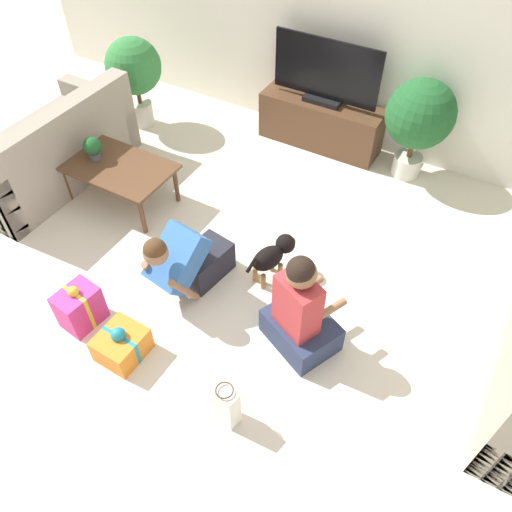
{
  "coord_description": "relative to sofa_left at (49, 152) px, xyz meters",
  "views": [
    {
      "loc": [
        1.44,
        -2.07,
        3.22
      ],
      "look_at": [
        0.16,
        0.16,
        0.45
      ],
      "focal_mm": 35.0,
      "sensor_mm": 36.0,
      "label": 1
    }
  ],
  "objects": [
    {
      "name": "sofa_left",
      "position": [
        0.0,
        0.0,
        0.0
      ],
      "size": [
        0.9,
        1.77,
        0.85
      ],
      "rotation": [
        0.0,
        0.0,
        -1.57
      ],
      "color": "gray",
      "rests_on": "ground_plane"
    },
    {
      "name": "person_sitting",
      "position": [
        3.06,
        -0.56,
        0.05
      ],
      "size": [
        0.64,
        0.6,
        0.93
      ],
      "rotation": [
        0.0,
        0.0,
        2.71
      ],
      "color": "#283351",
      "rests_on": "ground_plane"
    },
    {
      "name": "tabletop_plant",
      "position": [
        0.61,
        0.04,
        0.24
      ],
      "size": [
        0.17,
        0.17,
        0.22
      ],
      "color": "#4C4C51",
      "rests_on": "coffee_table"
    },
    {
      "name": "wall_back",
      "position": [
        2.4,
        2.15,
        1.0
      ],
      "size": [
        8.4,
        0.06,
        2.6
      ],
      "color": "white",
      "rests_on": "ground_plane"
    },
    {
      "name": "gift_bag_a",
      "position": [
        2.92,
        -1.34,
        -0.12
      ],
      "size": [
        0.2,
        0.14,
        0.38
      ],
      "rotation": [
        0.0,
        0.0,
        -0.23
      ],
      "color": "white",
      "rests_on": "ground_plane"
    },
    {
      "name": "gift_box_b",
      "position": [
        1.99,
        -1.3,
        -0.19
      ],
      "size": [
        0.32,
        0.35,
        0.3
      ],
      "rotation": [
        0.0,
        0.0,
        -0.02
      ],
      "color": "orange",
      "rests_on": "ground_plane"
    },
    {
      "name": "tv_console",
      "position": [
        2.09,
        1.89,
        -0.04
      ],
      "size": [
        1.32,
        0.39,
        0.51
      ],
      "color": "brown",
      "rests_on": "ground_plane"
    },
    {
      "name": "potted_plant_corner_left",
      "position": [
        0.15,
        1.23,
        0.36
      ],
      "size": [
        0.6,
        0.6,
        1.0
      ],
      "color": "beige",
      "rests_on": "ground_plane"
    },
    {
      "name": "tv",
      "position": [
        2.09,
        1.89,
        0.5
      ],
      "size": [
        1.13,
        0.2,
        0.66
      ],
      "color": "black",
      "rests_on": "tv_console"
    },
    {
      "name": "person_kneeling",
      "position": [
        2.05,
        -0.53,
        0.03
      ],
      "size": [
        0.42,
        0.79,
        0.76
      ],
      "rotation": [
        0.0,
        0.0,
        -0.15
      ],
      "color": "#23232D",
      "rests_on": "ground_plane"
    },
    {
      "name": "potted_plant_back_right",
      "position": [
        3.1,
        1.84,
        0.36
      ],
      "size": [
        0.66,
        0.66,
        1.03
      ],
      "color": "beige",
      "rests_on": "ground_plane"
    },
    {
      "name": "coffee_table",
      "position": [
        0.84,
        0.06,
        0.07
      ],
      "size": [
        1.05,
        0.63,
        0.42
      ],
      "color": "brown",
      "rests_on": "ground_plane"
    },
    {
      "name": "dog",
      "position": [
        2.58,
        -0.08,
        -0.05
      ],
      "size": [
        0.28,
        0.49,
        0.38
      ],
      "rotation": [
        0.0,
        0.0,
        2.78
      ],
      "color": "black",
      "rests_on": "ground_plane"
    },
    {
      "name": "ground_plane",
      "position": [
        2.4,
        -0.48,
        -0.3
      ],
      "size": [
        16.0,
        16.0,
        0.0
      ],
      "primitive_type": "plane",
      "color": "beige"
    },
    {
      "name": "gift_box_a",
      "position": [
        1.53,
        -1.22,
        -0.13
      ],
      "size": [
        0.27,
        0.34,
        0.4
      ],
      "rotation": [
        0.0,
        0.0,
        -0.11
      ],
      "color": "#CC3389",
      "rests_on": "ground_plane"
    }
  ]
}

